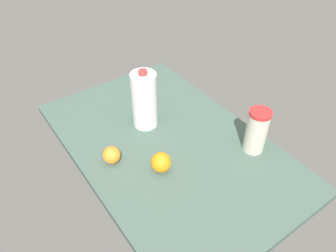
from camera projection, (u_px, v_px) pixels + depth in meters
The scene contains 5 objects.
countertop at pixel (168, 146), 145.79cm from camera, with size 120.00×76.00×3.00cm, color #41584D.
milk_jug at pixel (144, 100), 146.25cm from camera, with size 11.41×11.41×28.84cm.
tumbler_cup at pixel (257, 131), 135.66cm from camera, with size 9.18×9.18×20.29cm.
orange_beside_bowl at pixel (112, 155), 134.04cm from camera, with size 7.45×7.45×7.45cm, color orange.
orange_loose at pixel (161, 162), 130.34cm from camera, with size 8.36×8.36×8.36cm, color orange.
Camera 1 is at (-85.45, 61.03, 103.01)cm, focal length 35.00 mm.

